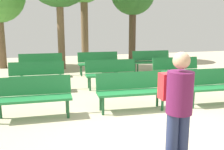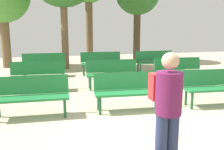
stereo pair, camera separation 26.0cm
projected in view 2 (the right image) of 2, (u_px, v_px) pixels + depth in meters
name	position (u px, v px, depth m)	size (l,w,h in m)	color
ground_plane	(151.00, 139.00, 4.51)	(24.00, 24.00, 0.00)	#BCAD8E
bench_r0_c0	(31.00, 94.00, 5.50)	(1.61, 0.53, 0.87)	#1E7238
bench_r0_c1	(129.00, 89.00, 5.93)	(1.62, 0.57, 0.87)	#1E7238
bench_r0_c2	(215.00, 85.00, 6.29)	(1.63, 0.58, 0.87)	#1E7238
bench_r1_c0	(38.00, 74.00, 7.61)	(1.62, 0.56, 0.87)	#1E7238
bench_r1_c1	(112.00, 72.00, 7.97)	(1.62, 0.56, 0.87)	#1E7238
bench_r1_c2	(179.00, 69.00, 8.44)	(1.62, 0.57, 0.87)	#1E7238
bench_r2_c0	(44.00, 63.00, 9.68)	(1.62, 0.54, 0.87)	#1E7238
bench_r2_c1	(101.00, 62.00, 10.11)	(1.62, 0.55, 0.87)	#1E7238
bench_r2_c2	(155.00, 60.00, 10.51)	(1.61, 0.52, 0.87)	#1E7238
visitor_with_backpack	(167.00, 107.00, 3.31)	(0.35, 0.53, 1.65)	navy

